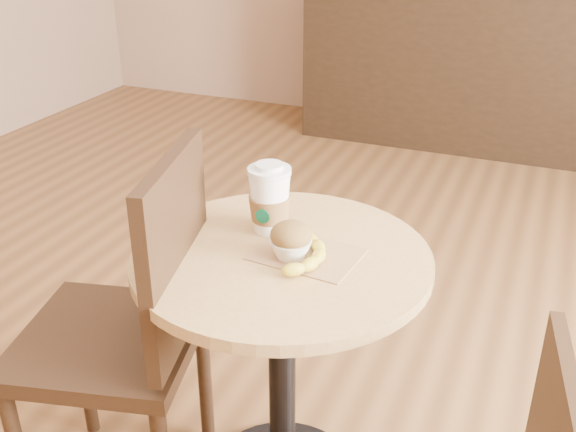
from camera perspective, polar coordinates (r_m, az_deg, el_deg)
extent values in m
cylinder|color=black|center=(1.80, -0.50, -13.63)|extent=(0.07, 0.07, 0.72)
cylinder|color=tan|center=(1.60, -0.55, -3.64)|extent=(0.71, 0.71, 0.03)
cube|color=black|center=(1.79, -14.94, -10.17)|extent=(0.53, 0.53, 0.04)
cylinder|color=black|center=(2.14, -16.95, -11.99)|extent=(0.04, 0.04, 0.49)
cylinder|color=black|center=(2.02, -7.07, -13.43)|extent=(0.04, 0.04, 0.49)
cube|color=black|center=(1.58, -9.47, -3.01)|extent=(0.13, 0.41, 0.46)
cube|color=black|center=(4.55, 16.05, 11.99)|extent=(2.20, 0.60, 1.00)
cube|color=#987049|center=(1.58, 1.61, -3.24)|extent=(0.26, 0.20, 0.00)
cylinder|color=white|center=(1.63, -1.59, 3.84)|extent=(0.11, 0.11, 0.01)
cylinder|color=white|center=(1.63, -1.60, 4.25)|extent=(0.07, 0.07, 0.01)
cylinder|color=#074D2F|center=(1.62, -2.18, -0.03)|extent=(0.04, 0.00, 0.04)
ellipsoid|color=brown|center=(1.54, 0.25, -1.60)|extent=(0.10, 0.10, 0.06)
ellipsoid|color=beige|center=(1.53, 0.25, -0.95)|extent=(0.04, 0.04, 0.02)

